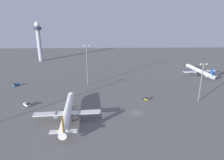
{
  "coord_description": "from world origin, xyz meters",
  "views": [
    {
      "loc": [
        -16.28,
        -97.55,
        52.06
      ],
      "look_at": [
        -12.25,
        44.41,
        4.0
      ],
      "focal_mm": 32.48,
      "sensor_mm": 36.0,
      "label": 1
    }
  ],
  "objects": [
    {
      "name": "pushback_tug",
      "position": [
        7.95,
        15.99,
        1.07
      ],
      "size": [
        2.56,
        3.44,
        2.05
      ],
      "rotation": [
        0.0,
        0.0,
        3.41
      ],
      "color": "yellow",
      "rests_on": "ground"
    },
    {
      "name": "apron_light_east",
      "position": [
        -30.2,
        44.55,
        16.94
      ],
      "size": [
        4.8,
        0.9,
        30.08
      ],
      "color": "slate",
      "rests_on": "ground"
    },
    {
      "name": "airplane_far_stand",
      "position": [
        -35.98,
        -6.06,
        4.16
      ],
      "size": [
        33.45,
        42.94,
        11.01
      ],
      "rotation": [
        0.0,
        0.0,
        0.08
      ],
      "color": "silver",
      "rests_on": "ground"
    },
    {
      "name": "airplane_near_gate",
      "position": [
        63.69,
        67.31,
        3.68
      ],
      "size": [
        29.62,
        37.9,
        9.74
      ],
      "rotation": [
        0.0,
        0.0,
        0.16
      ],
      "color": "white",
      "rests_on": "ground"
    },
    {
      "name": "control_tower",
      "position": [
        -89.16,
        125.39,
        24.22
      ],
      "size": [
        8.0,
        8.0,
        42.13
      ],
      "color": "#A8A8B2",
      "rests_on": "ground"
    },
    {
      "name": "baggage_tractor",
      "position": [
        -62.47,
        9.9,
        1.18
      ],
      "size": [
        4.48,
        4.06,
        2.25
      ],
      "rotation": [
        0.0,
        0.0,
        4.06
      ],
      "color": "white",
      "rests_on": "ground"
    },
    {
      "name": "ground_plane",
      "position": [
        0.0,
        0.0,
        0.0
      ],
      "size": [
        416.0,
        416.0,
        0.0
      ],
      "primitive_type": "plane",
      "color": "#605E5B"
    },
    {
      "name": "maintenance_van",
      "position": [
        -82.87,
        44.24,
        1.18
      ],
      "size": [
        4.09,
        4.47,
        2.25
      ],
      "rotation": [
        0.0,
        0.0,
        2.48
      ],
      "color": "#3372BF",
      "rests_on": "ground"
    },
    {
      "name": "apron_light_west",
      "position": [
        39.61,
        13.84,
        13.84
      ],
      "size": [
        4.8,
        0.9,
        24.06
      ],
      "color": "slate",
      "rests_on": "ground"
    }
  ]
}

